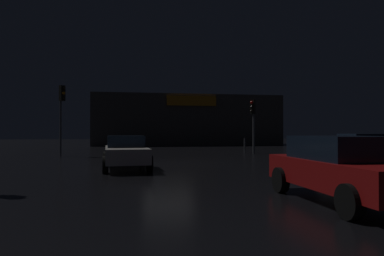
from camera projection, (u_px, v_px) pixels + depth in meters
The scene contains 9 objects.
ground_plane at pixel (168, 163), 18.20m from camera, with size 120.00×120.00×0.00m, color black.
store_building at pixel (187, 120), 43.10m from camera, with size 21.89×6.49×5.86m.
traffic_signal_cross_left at pixel (62, 105), 23.23m from camera, with size 0.42×0.42×4.59m.
traffic_signal_cross_right at pixel (253, 116), 26.06m from camera, with size 0.42×0.42×3.91m.
car_near at pixel (345, 167), 8.14m from camera, with size 2.06×4.51×1.50m.
car_far at pixel (364, 148), 18.39m from camera, with size 4.48×2.11×1.49m.
car_crossing at pixel (126, 152), 15.31m from camera, with size 2.10×4.49×1.42m.
bollard_kerb_a at pixel (117, 147), 25.59m from camera, with size 0.11×0.11×0.93m, color #595B60.
bollard_kerb_b at pixel (245, 145), 27.26m from camera, with size 0.12×0.12×1.09m, color #595B60.
Camera 1 is at (-2.04, -18.14, 1.60)m, focal length 33.57 mm.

